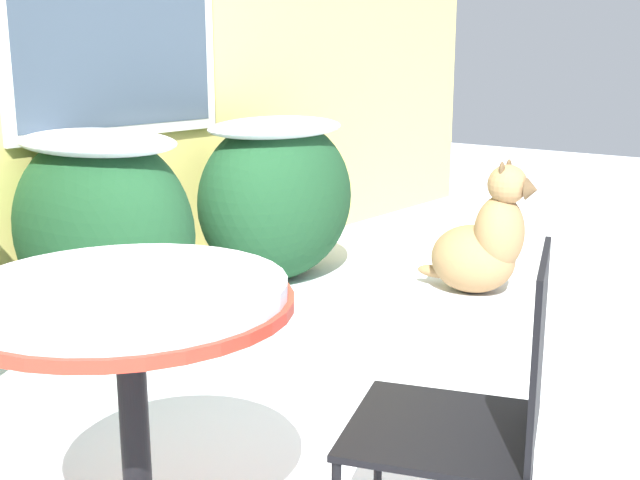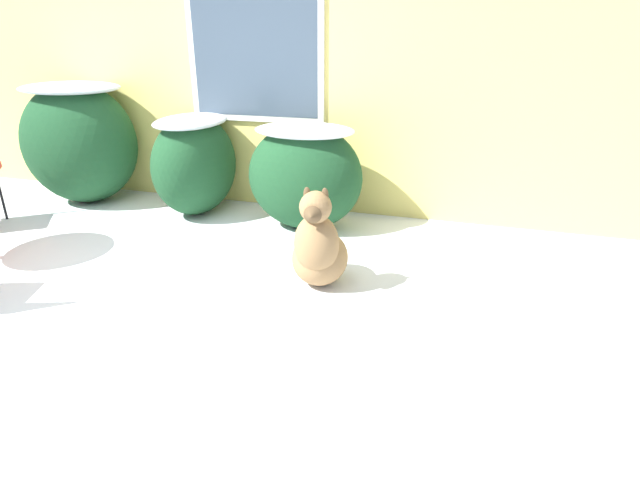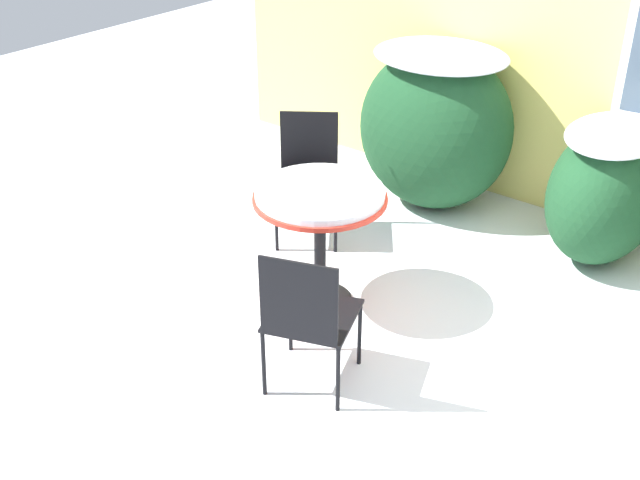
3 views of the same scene
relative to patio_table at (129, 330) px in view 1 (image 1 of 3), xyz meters
name	(u,v)px [view 1 (image 1 of 3)]	position (x,y,z in m)	size (l,w,h in m)	color
ground_plane	(435,391)	(1.51, -0.02, -0.69)	(16.00, 16.00, 0.00)	white
shrub_middle	(102,224)	(1.18, 1.68, -0.16)	(0.74, 1.07, 0.99)	#194223
shrub_right	(277,193)	(2.38, 1.59, -0.16)	(1.08, 0.78, 0.98)	#194223
patio_table	(129,330)	(0.00, 0.00, 0.00)	(0.83, 0.83, 0.81)	black
patio_chair_far_side	(476,411)	(0.48, -0.71, -0.19)	(0.59, 0.59, 0.90)	black
dog	(483,245)	(2.86, 0.46, -0.40)	(0.47, 0.69, 0.77)	#937047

